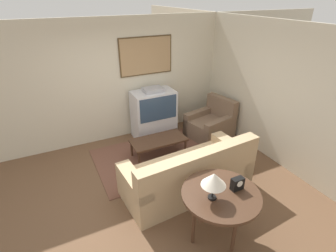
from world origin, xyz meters
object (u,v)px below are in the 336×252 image
Objects in this scene: tv at (154,114)px; armchair at (211,125)px; coffee_table at (158,141)px; mantel_clock at (237,184)px; console_table at (221,197)px; table_lamp at (214,180)px; couch at (189,174)px.

armchair is (1.23, -0.58, -0.29)m from tv.
coffee_table is at bearing -107.28° from tv.
mantel_clock is (-0.14, -3.11, 0.30)m from tv.
armchair is 2.93m from mantel_clock.
armchair reaches higher than console_table.
tv reaches higher than console_table.
armchair is 0.96× the size of coffee_table.
table_lamp is at bearing -46.90° from armchair.
couch reaches higher than armchair.
tv is at bearing 87.44° from mantel_clock.
table_lamp is at bearing -99.71° from tv.
couch is 2.08m from armchair.
coffee_table is 2.33m from mantel_clock.
couch is 1.22m from coffee_table.
couch is 2.20× the size of console_table.
armchair is 3.00m from console_table.
tv is at bearing 80.29° from table_lamp.
mantel_clock is (0.09, -1.05, 0.54)m from couch.
console_table is at bearing 174.97° from mantel_clock.
tv is 3.12m from mantel_clock.
tv is 0.90m from coffee_table.
mantel_clock is at bearing -40.46° from armchair.
couch is at bearing -88.68° from coffee_table.
tv is at bearing 83.15° from console_table.
table_lamp reaches higher than couch.
armchair is at bearing 9.75° from coffee_table.
tv is 0.53× the size of couch.
console_table is 0.40m from table_lamp.
couch is (-0.23, -2.06, -0.25)m from tv.
coffee_table is (-0.03, 1.22, 0.03)m from couch.
tv is at bearing -100.32° from couch.
tv is 1.39m from armchair.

